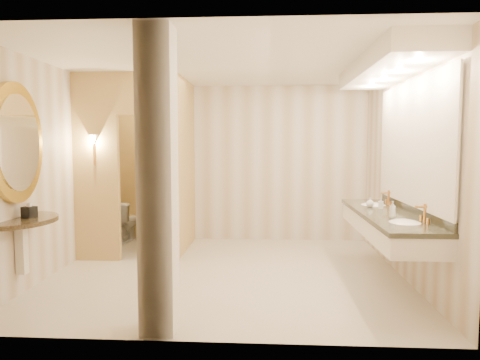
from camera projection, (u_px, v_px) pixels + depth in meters
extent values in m
plane|color=beige|center=(227.00, 272.00, 5.64)|extent=(4.50, 4.50, 0.00)
plane|color=white|center=(227.00, 64.00, 5.41)|extent=(4.50, 4.50, 0.00)
cube|color=beige|center=(237.00, 163.00, 7.51)|extent=(4.50, 0.02, 2.70)
cube|color=beige|center=(205.00, 185.00, 3.54)|extent=(4.50, 0.02, 2.70)
cube|color=beige|center=(58.00, 170.00, 5.65)|extent=(0.02, 4.00, 2.70)
cube|color=beige|center=(404.00, 171.00, 5.40)|extent=(0.02, 4.00, 2.70)
cube|color=tan|center=(184.00, 165.00, 6.81)|extent=(0.10, 1.50, 2.70)
cube|color=tan|center=(96.00, 168.00, 6.13)|extent=(0.65, 0.10, 2.70)
cube|color=tan|center=(145.00, 93.00, 6.00)|extent=(0.80, 0.10, 0.60)
cube|color=white|center=(161.00, 187.00, 6.41)|extent=(0.56, 0.64, 2.10)
cylinder|color=#BD803C|center=(94.00, 154.00, 6.05)|extent=(0.03, 0.03, 0.30)
cone|color=white|center=(94.00, 140.00, 6.03)|extent=(0.14, 0.14, 0.14)
cube|color=white|center=(387.00, 224.00, 5.10)|extent=(0.60, 2.40, 0.24)
cube|color=black|center=(387.00, 214.00, 5.09)|extent=(0.64, 2.44, 0.05)
cube|color=black|center=(411.00, 209.00, 5.07)|extent=(0.03, 2.40, 0.10)
ellipsoid|color=white|center=(405.00, 227.00, 4.45)|extent=(0.40, 0.44, 0.15)
cylinder|color=#BD803C|center=(425.00, 214.00, 4.43)|extent=(0.03, 0.03, 0.22)
ellipsoid|color=white|center=(373.00, 208.00, 5.74)|extent=(0.40, 0.44, 0.15)
cylinder|color=#BD803C|center=(389.00, 199.00, 5.72)|extent=(0.03, 0.03, 0.22)
cube|color=white|center=(413.00, 143.00, 5.01)|extent=(0.03, 2.40, 1.40)
cube|color=white|center=(391.00, 66.00, 4.95)|extent=(0.75, 2.60, 0.22)
cylinder|color=black|center=(17.00, 220.00, 4.70)|extent=(1.01, 1.01, 0.05)
cube|color=white|center=(22.00, 247.00, 4.72)|extent=(0.10, 0.10, 0.60)
cylinder|color=gold|center=(15.00, 143.00, 4.62)|extent=(0.07, 1.01, 1.01)
cylinder|color=white|center=(19.00, 143.00, 4.62)|extent=(0.02, 0.81, 0.81)
cube|color=white|center=(158.00, 182.00, 3.76)|extent=(0.31, 0.31, 2.70)
cube|color=black|center=(29.00, 212.00, 4.72)|extent=(0.15, 0.15, 0.12)
imported|color=white|center=(125.00, 221.00, 7.46)|extent=(0.47, 0.73, 0.70)
imported|color=beige|center=(381.00, 203.00, 5.39)|extent=(0.08, 0.08, 0.14)
imported|color=silver|center=(370.00, 202.00, 5.52)|extent=(0.12, 0.12, 0.12)
imported|color=#C6B28C|center=(393.00, 210.00, 4.70)|extent=(0.07, 0.08, 0.19)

